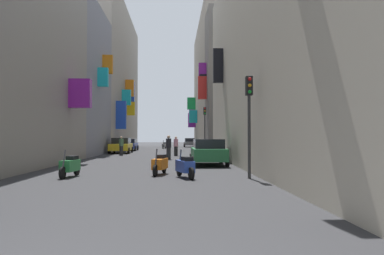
{
  "coord_description": "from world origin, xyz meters",
  "views": [
    {
      "loc": [
        1.67,
        -2.12,
        1.64
      ],
      "look_at": [
        3.24,
        31.2,
        2.5
      ],
      "focal_mm": 32.88,
      "sensor_mm": 36.0,
      "label": 1
    }
  ],
  "objects_px": {
    "parked_car_green": "(208,151)",
    "scooter_silver": "(164,145)",
    "scooter_green": "(70,166)",
    "parked_car_yellow": "(121,145)",
    "parked_car_blue": "(129,144)",
    "pedestrian_near_left": "(169,147)",
    "traffic_light_near_corner": "(249,108)",
    "pedestrian_crossing": "(121,146)",
    "pedestrian_near_right": "(176,146)",
    "scooter_blue": "(185,166)",
    "scooter_orange": "(160,164)",
    "parked_car_grey": "(190,142)",
    "traffic_light_far_corner": "(205,122)"
  },
  "relations": [
    {
      "from": "scooter_blue",
      "to": "pedestrian_crossing",
      "type": "distance_m",
      "value": 17.66
    },
    {
      "from": "pedestrian_crossing",
      "to": "traffic_light_far_corner",
      "type": "height_order",
      "value": "traffic_light_far_corner"
    },
    {
      "from": "parked_car_green",
      "to": "scooter_silver",
      "type": "height_order",
      "value": "parked_car_green"
    },
    {
      "from": "parked_car_blue",
      "to": "traffic_light_far_corner",
      "type": "bearing_deg",
      "value": -37.67
    },
    {
      "from": "parked_car_green",
      "to": "traffic_light_far_corner",
      "type": "height_order",
      "value": "traffic_light_far_corner"
    },
    {
      "from": "scooter_green",
      "to": "pedestrian_near_right",
      "type": "bearing_deg",
      "value": 74.53
    },
    {
      "from": "parked_car_yellow",
      "to": "parked_car_blue",
      "type": "bearing_deg",
      "value": 90.95
    },
    {
      "from": "scooter_orange",
      "to": "scooter_silver",
      "type": "distance_m",
      "value": 32.92
    },
    {
      "from": "scooter_green",
      "to": "scooter_blue",
      "type": "bearing_deg",
      "value": -6.42
    },
    {
      "from": "scooter_green",
      "to": "pedestrian_near_right",
      "type": "distance_m",
      "value": 16.13
    },
    {
      "from": "parked_car_grey",
      "to": "scooter_silver",
      "type": "bearing_deg",
      "value": -118.53
    },
    {
      "from": "scooter_silver",
      "to": "traffic_light_far_corner",
      "type": "bearing_deg",
      "value": -71.43
    },
    {
      "from": "parked_car_blue",
      "to": "scooter_orange",
      "type": "bearing_deg",
      "value": -79.61
    },
    {
      "from": "parked_car_grey",
      "to": "pedestrian_near_left",
      "type": "relative_size",
      "value": 2.37
    },
    {
      "from": "scooter_green",
      "to": "parked_car_green",
      "type": "bearing_deg",
      "value": 42.77
    },
    {
      "from": "parked_car_green",
      "to": "parked_car_grey",
      "type": "bearing_deg",
      "value": 89.44
    },
    {
      "from": "parked_car_yellow",
      "to": "pedestrian_crossing",
      "type": "bearing_deg",
      "value": -81.18
    },
    {
      "from": "scooter_orange",
      "to": "scooter_green",
      "type": "relative_size",
      "value": 1.02
    },
    {
      "from": "scooter_orange",
      "to": "scooter_blue",
      "type": "bearing_deg",
      "value": -50.61
    },
    {
      "from": "traffic_light_far_corner",
      "to": "parked_car_grey",
      "type": "bearing_deg",
      "value": 91.99
    },
    {
      "from": "scooter_silver",
      "to": "scooter_green",
      "type": "bearing_deg",
      "value": -94.64
    },
    {
      "from": "parked_car_green",
      "to": "traffic_light_near_corner",
      "type": "relative_size",
      "value": 0.99
    },
    {
      "from": "parked_car_blue",
      "to": "scooter_silver",
      "type": "height_order",
      "value": "parked_car_blue"
    },
    {
      "from": "scooter_orange",
      "to": "pedestrian_near_right",
      "type": "relative_size",
      "value": 1.16
    },
    {
      "from": "parked_car_grey",
      "to": "scooter_blue",
      "type": "xyz_separation_m",
      "value": [
        -1.84,
        -41.08,
        -0.27
      ]
    },
    {
      "from": "scooter_silver",
      "to": "traffic_light_near_corner",
      "type": "bearing_deg",
      "value": -82.69
    },
    {
      "from": "scooter_orange",
      "to": "traffic_light_near_corner",
      "type": "xyz_separation_m",
      "value": [
        3.56,
        -1.58,
        2.29
      ]
    },
    {
      "from": "pedestrian_crossing",
      "to": "pedestrian_near_right",
      "type": "height_order",
      "value": "pedestrian_crossing"
    },
    {
      "from": "scooter_green",
      "to": "pedestrian_near_left",
      "type": "relative_size",
      "value": 1.09
    },
    {
      "from": "scooter_blue",
      "to": "pedestrian_near_left",
      "type": "height_order",
      "value": "pedestrian_near_left"
    },
    {
      "from": "scooter_orange",
      "to": "traffic_light_near_corner",
      "type": "bearing_deg",
      "value": -23.93
    },
    {
      "from": "parked_car_green",
      "to": "scooter_silver",
      "type": "bearing_deg",
      "value": 96.95
    },
    {
      "from": "parked_car_blue",
      "to": "scooter_green",
      "type": "distance_m",
      "value": 26.91
    },
    {
      "from": "parked_car_green",
      "to": "pedestrian_crossing",
      "type": "distance_m",
      "value": 12.57
    },
    {
      "from": "traffic_light_far_corner",
      "to": "scooter_green",
      "type": "bearing_deg",
      "value": -109.38
    },
    {
      "from": "scooter_green",
      "to": "traffic_light_near_corner",
      "type": "relative_size",
      "value": 0.47
    },
    {
      "from": "scooter_green",
      "to": "pedestrian_near_right",
      "type": "height_order",
      "value": "pedestrian_near_right"
    },
    {
      "from": "traffic_light_near_corner",
      "to": "parked_car_yellow",
      "type": "bearing_deg",
      "value": 111.14
    },
    {
      "from": "pedestrian_crossing",
      "to": "traffic_light_near_corner",
      "type": "height_order",
      "value": "traffic_light_near_corner"
    },
    {
      "from": "parked_car_yellow",
      "to": "scooter_green",
      "type": "distance_m",
      "value": 20.53
    },
    {
      "from": "pedestrian_crossing",
      "to": "parked_car_yellow",
      "type": "bearing_deg",
      "value": 98.82
    },
    {
      "from": "pedestrian_near_right",
      "to": "scooter_blue",
      "type": "bearing_deg",
      "value": -88.78
    },
    {
      "from": "parked_car_grey",
      "to": "scooter_blue",
      "type": "bearing_deg",
      "value": -92.57
    },
    {
      "from": "pedestrian_near_left",
      "to": "parked_car_blue",
      "type": "bearing_deg",
      "value": 107.1
    },
    {
      "from": "scooter_green",
      "to": "scooter_silver",
      "type": "distance_m",
      "value": 33.77
    },
    {
      "from": "parked_car_yellow",
      "to": "scooter_blue",
      "type": "relative_size",
      "value": 2.2
    },
    {
      "from": "pedestrian_near_right",
      "to": "scooter_orange",
      "type": "bearing_deg",
      "value": -92.73
    },
    {
      "from": "parked_car_grey",
      "to": "traffic_light_near_corner",
      "type": "bearing_deg",
      "value": -89.07
    },
    {
      "from": "scooter_silver",
      "to": "parked_car_green",
      "type": "bearing_deg",
      "value": -83.05
    },
    {
      "from": "pedestrian_crossing",
      "to": "parked_car_grey",
      "type": "bearing_deg",
      "value": 74.0
    }
  ]
}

